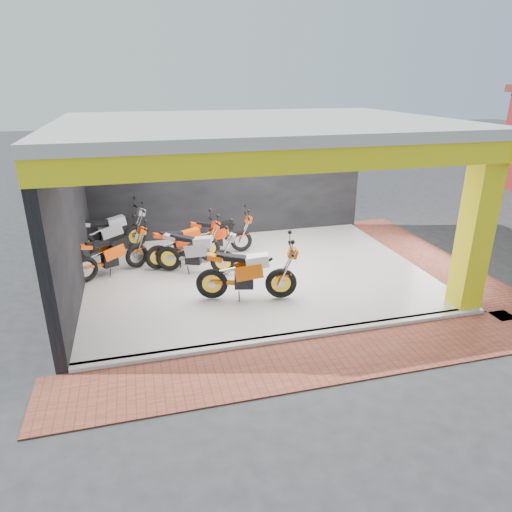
{
  "coord_description": "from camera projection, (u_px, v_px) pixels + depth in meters",
  "views": [
    {
      "loc": [
        -2.65,
        -7.92,
        4.51
      ],
      "look_at": [
        -0.26,
        1.05,
        0.9
      ],
      "focal_mm": 32.0,
      "sensor_mm": 36.0,
      "label": 1
    }
  ],
  "objects": [
    {
      "name": "showroom_ceiling",
      "position": [
        257.0,
        124.0,
        9.9
      ],
      "size": [
        8.4,
        6.4,
        0.2
      ],
      "primitive_type": "cube",
      "color": "beige",
      "rests_on": "corner_column"
    },
    {
      "name": "ground",
      "position": [
        281.0,
        313.0,
        9.4
      ],
      "size": [
        80.0,
        80.0,
        0.0
      ],
      "primitive_type": "plane",
      "color": "#2D2D30",
      "rests_on": "ground"
    },
    {
      "name": "left_wall",
      "position": [
        68.0,
        220.0,
        9.58
      ],
      "size": [
        0.2,
        6.2,
        3.5
      ],
      "primitive_type": "cube",
      "color": "black",
      "rests_on": "ground"
    },
    {
      "name": "header_beam_front",
      "position": [
        305.0,
        160.0,
        7.3
      ],
      "size": [
        8.4,
        0.3,
        0.4
      ],
      "primitive_type": "cube",
      "color": "yellow",
      "rests_on": "corner_column"
    },
    {
      "name": "back_wall",
      "position": [
        229.0,
        180.0,
        13.36
      ],
      "size": [
        8.2,
        0.2,
        3.5
      ],
      "primitive_type": "cube",
      "color": "black",
      "rests_on": "ground"
    },
    {
      "name": "corner_column",
      "position": [
        476.0,
        229.0,
        8.99
      ],
      "size": [
        0.5,
        0.5,
        3.5
      ],
      "primitive_type": "cube",
      "color": "yellow",
      "rests_on": "ground"
    },
    {
      "name": "moto_row_b",
      "position": [
        241.0,
        231.0,
        12.25
      ],
      "size": [
        2.02,
        0.87,
        1.2
      ],
      "primitive_type": null,
      "rotation": [
        0.0,
        0.0,
        -0.07
      ],
      "color": "#F33C0A",
      "rests_on": "showroom_floor"
    },
    {
      "name": "moto_row_a",
      "position": [
        223.0,
        250.0,
        10.77
      ],
      "size": [
        2.22,
        1.56,
        1.28
      ],
      "primitive_type": null,
      "rotation": [
        0.0,
        0.0,
        -0.42
      ],
      "color": "#96989D",
      "rests_on": "showroom_floor"
    },
    {
      "name": "paver_right",
      "position": [
        427.0,
        257.0,
        12.35
      ],
      "size": [
        1.4,
        7.0,
        0.03
      ],
      "primitive_type": "cube",
      "color": "#964A31",
      "rests_on": "ground"
    },
    {
      "name": "moto_row_c",
      "position": [
        209.0,
        238.0,
        11.61
      ],
      "size": [
        2.16,
        1.12,
        1.26
      ],
      "primitive_type": null,
      "rotation": [
        0.0,
        0.0,
        0.18
      ],
      "color": "#F4340A",
      "rests_on": "showroom_floor"
    },
    {
      "name": "floor_kerb",
      "position": [
        298.0,
        336.0,
        8.46
      ],
      "size": [
        8.0,
        0.2,
        0.1
      ],
      "primitive_type": "cube",
      "color": "white",
      "rests_on": "ground"
    },
    {
      "name": "paver_front",
      "position": [
        314.0,
        361.0,
        7.77
      ],
      "size": [
        9.0,
        1.4,
        0.03
      ],
      "primitive_type": "cube",
      "color": "#964A31",
      "rests_on": "ground"
    },
    {
      "name": "showroom_floor",
      "position": [
        256.0,
        274.0,
        11.18
      ],
      "size": [
        8.0,
        6.0,
        0.1
      ],
      "primitive_type": "cube",
      "color": "white",
      "rests_on": "ground"
    },
    {
      "name": "header_beam_right",
      "position": [
        417.0,
        133.0,
        10.96
      ],
      "size": [
        0.3,
        6.4,
        0.4
      ],
      "primitive_type": "cube",
      "color": "yellow",
      "rests_on": "corner_column"
    },
    {
      "name": "moto_row_e",
      "position": [
        135.0,
        225.0,
        12.5
      ],
      "size": [
        2.32,
        1.45,
        1.33
      ],
      "primitive_type": null,
      "rotation": [
        0.0,
        0.0,
        0.32
      ],
      "color": "#97999E",
      "rests_on": "showroom_floor"
    },
    {
      "name": "moto_hero",
      "position": [
        281.0,
        269.0,
        9.56
      ],
      "size": [
        2.4,
        1.35,
        1.38
      ],
      "primitive_type": null,
      "rotation": [
        0.0,
        0.0,
        -0.24
      ],
      "color": "#E95C09",
      "rests_on": "showroom_floor"
    },
    {
      "name": "moto_row_d",
      "position": [
        136.0,
        245.0,
        11.19
      ],
      "size": [
        2.14,
        1.58,
        1.23
      ],
      "primitive_type": null,
      "rotation": [
        0.0,
        0.0,
        0.47
      ],
      "color": "#FF540A",
      "rests_on": "showroom_floor"
    }
  ]
}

